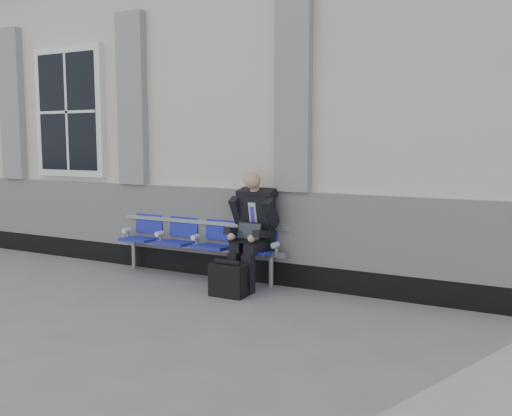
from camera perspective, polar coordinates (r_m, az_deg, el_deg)
The scene contains 4 objects.
station_building at distance 10.95m, azimuth -11.76°, elevation 8.72°, with size 14.40×4.40×4.49m.
bench at distance 7.65m, azimuth -5.77°, elevation -2.83°, with size 2.60×0.47×0.91m.
businessman at distance 7.03m, azimuth -0.34°, elevation -1.78°, with size 0.58×0.78×1.44m.
briefcase at distance 6.72m, azimuth -2.86°, elevation -7.17°, with size 0.43×0.18×0.44m.
Camera 1 is at (7.02, -4.91, 1.82)m, focal length 40.00 mm.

